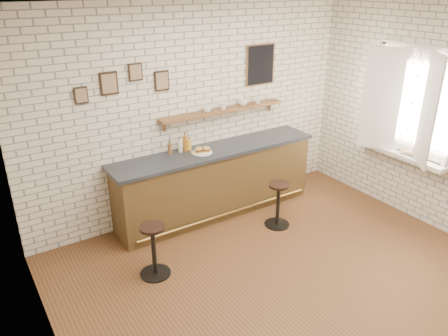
{
  "coord_description": "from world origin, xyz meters",
  "views": [
    {
      "loc": [
        -2.88,
        -3.19,
        3.22
      ],
      "look_at": [
        -0.23,
        0.9,
        1.1
      ],
      "focal_mm": 35.0,
      "sensor_mm": 36.0,
      "label": 1
    }
  ],
  "objects_px": {
    "shelf_cup_a": "(207,109)",
    "ciabatta_sandwich": "(203,149)",
    "sandwich_plate": "(202,152)",
    "book_upper": "(409,154)",
    "shelf_cup_c": "(243,102)",
    "bitters_bottle_amber": "(185,143)",
    "shelf_cup_d": "(258,100)",
    "book_lower": "(408,155)",
    "bar_stool_left": "(154,249)",
    "bar_stool_right": "(278,203)",
    "bar_counter": "(216,181)",
    "condiment_bottle_yellow": "(189,145)",
    "shelf_cup_b": "(223,106)",
    "bitters_bottle_white": "(180,146)",
    "bitters_bottle_brown": "(170,149)"
  },
  "relations": [
    {
      "from": "condiment_bottle_yellow",
      "to": "shelf_cup_a",
      "type": "bearing_deg",
      "value": 5.65
    },
    {
      "from": "bitters_bottle_brown",
      "to": "book_upper",
      "type": "bearing_deg",
      "value": -30.72
    },
    {
      "from": "shelf_cup_c",
      "to": "shelf_cup_a",
      "type": "bearing_deg",
      "value": 101.65
    },
    {
      "from": "bitters_bottle_brown",
      "to": "bitters_bottle_white",
      "type": "relative_size",
      "value": 0.89
    },
    {
      "from": "book_lower",
      "to": "book_upper",
      "type": "bearing_deg",
      "value": -109.42
    },
    {
      "from": "bitters_bottle_amber",
      "to": "book_lower",
      "type": "bearing_deg",
      "value": -32.69
    },
    {
      "from": "condiment_bottle_yellow",
      "to": "ciabatta_sandwich",
      "type": "bearing_deg",
      "value": -62.51
    },
    {
      "from": "ciabatta_sandwich",
      "to": "book_upper",
      "type": "height_order",
      "value": "ciabatta_sandwich"
    },
    {
      "from": "ciabatta_sandwich",
      "to": "bar_stool_right",
      "type": "distance_m",
      "value": 1.29
    },
    {
      "from": "shelf_cup_b",
      "to": "bitters_bottle_white",
      "type": "bearing_deg",
      "value": 130.84
    },
    {
      "from": "ciabatta_sandwich",
      "to": "shelf_cup_a",
      "type": "distance_m",
      "value": 0.58
    },
    {
      "from": "sandwich_plate",
      "to": "shelf_cup_a",
      "type": "relative_size",
      "value": 2.41
    },
    {
      "from": "shelf_cup_d",
      "to": "book_lower",
      "type": "height_order",
      "value": "shelf_cup_d"
    },
    {
      "from": "shelf_cup_c",
      "to": "bar_counter",
      "type": "bearing_deg",
      "value": 120.16
    },
    {
      "from": "shelf_cup_b",
      "to": "shelf_cup_c",
      "type": "xyz_separation_m",
      "value": [
        0.35,
        0.0,
        0.0
      ]
    },
    {
      "from": "shelf_cup_d",
      "to": "bitters_bottle_white",
      "type": "bearing_deg",
      "value": 173.84
    },
    {
      "from": "bitters_bottle_amber",
      "to": "shelf_cup_c",
      "type": "relative_size",
      "value": 1.99
    },
    {
      "from": "sandwich_plate",
      "to": "shelf_cup_d",
      "type": "bearing_deg",
      "value": 11.55
    },
    {
      "from": "bar_counter",
      "to": "book_upper",
      "type": "relative_size",
      "value": 15.0
    },
    {
      "from": "condiment_bottle_yellow",
      "to": "bar_stool_right",
      "type": "distance_m",
      "value": 1.48
    },
    {
      "from": "bar_counter",
      "to": "bar_stool_right",
      "type": "xyz_separation_m",
      "value": [
        0.52,
        -0.79,
        -0.16
      ]
    },
    {
      "from": "bar_stool_left",
      "to": "shelf_cup_d",
      "type": "xyz_separation_m",
      "value": [
        2.27,
        1.09,
        1.2
      ]
    },
    {
      "from": "sandwich_plate",
      "to": "book_upper",
      "type": "relative_size",
      "value": 1.36
    },
    {
      "from": "bar_counter",
      "to": "bar_stool_left",
      "type": "distance_m",
      "value": 1.67
    },
    {
      "from": "bitters_bottle_white",
      "to": "shelf_cup_c",
      "type": "height_order",
      "value": "shelf_cup_c"
    },
    {
      "from": "ciabatta_sandwich",
      "to": "book_upper",
      "type": "xyz_separation_m",
      "value": [
        2.47,
        -1.51,
        -0.1
      ]
    },
    {
      "from": "ciabatta_sandwich",
      "to": "condiment_bottle_yellow",
      "type": "height_order",
      "value": "condiment_bottle_yellow"
    },
    {
      "from": "book_lower",
      "to": "book_upper",
      "type": "relative_size",
      "value": 1.19
    },
    {
      "from": "bar_stool_left",
      "to": "bar_stool_right",
      "type": "distance_m",
      "value": 1.93
    },
    {
      "from": "bar_stool_right",
      "to": "shelf_cup_a",
      "type": "distance_m",
      "value": 1.65
    },
    {
      "from": "shelf_cup_d",
      "to": "book_upper",
      "type": "distance_m",
      "value": 2.29
    },
    {
      "from": "bar_counter",
      "to": "shelf_cup_d",
      "type": "distance_m",
      "value": 1.37
    },
    {
      "from": "bitters_bottle_white",
      "to": "shelf_cup_c",
      "type": "distance_m",
      "value": 1.17
    },
    {
      "from": "bar_stool_right",
      "to": "book_upper",
      "type": "relative_size",
      "value": 3.1
    },
    {
      "from": "shelf_cup_a",
      "to": "ciabatta_sandwich",
      "type": "bearing_deg",
      "value": -150.09
    },
    {
      "from": "book_lower",
      "to": "shelf_cup_b",
      "type": "bearing_deg",
      "value": 119.71
    },
    {
      "from": "bitters_bottle_white",
      "to": "bitters_bottle_amber",
      "type": "relative_size",
      "value": 0.82
    },
    {
      "from": "sandwich_plate",
      "to": "bitters_bottle_white",
      "type": "relative_size",
      "value": 1.27
    },
    {
      "from": "bar_counter",
      "to": "ciabatta_sandwich",
      "type": "relative_size",
      "value": 13.26
    },
    {
      "from": "bar_stool_left",
      "to": "bitters_bottle_white",
      "type": "bearing_deg",
      "value": 48.64
    },
    {
      "from": "shelf_cup_c",
      "to": "book_upper",
      "type": "distance_m",
      "value": 2.46
    },
    {
      "from": "bitters_bottle_amber",
      "to": "shelf_cup_d",
      "type": "xyz_separation_m",
      "value": [
        1.26,
        0.03,
        0.43
      ]
    },
    {
      "from": "ciabatta_sandwich",
      "to": "bitters_bottle_brown",
      "type": "xyz_separation_m",
      "value": [
        -0.4,
        0.19,
        0.03
      ]
    },
    {
      "from": "bitters_bottle_white",
      "to": "book_lower",
      "type": "bearing_deg",
      "value": -31.93
    },
    {
      "from": "bitters_bottle_amber",
      "to": "bar_stool_right",
      "type": "distance_m",
      "value": 1.54
    },
    {
      "from": "bitters_bottle_amber",
      "to": "shelf_cup_b",
      "type": "height_order",
      "value": "shelf_cup_b"
    },
    {
      "from": "condiment_bottle_yellow",
      "to": "book_lower",
      "type": "xyz_separation_m",
      "value": [
        2.57,
        -1.69,
        -0.14
      ]
    },
    {
      "from": "bar_stool_left",
      "to": "shelf_cup_a",
      "type": "xyz_separation_m",
      "value": [
        1.39,
        1.09,
        1.2
      ]
    },
    {
      "from": "bitters_bottle_white",
      "to": "condiment_bottle_yellow",
      "type": "distance_m",
      "value": 0.14
    },
    {
      "from": "bitters_bottle_amber",
      "to": "condiment_bottle_yellow",
      "type": "xyz_separation_m",
      "value": [
        0.06,
        0.0,
        -0.03
      ]
    }
  ]
}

